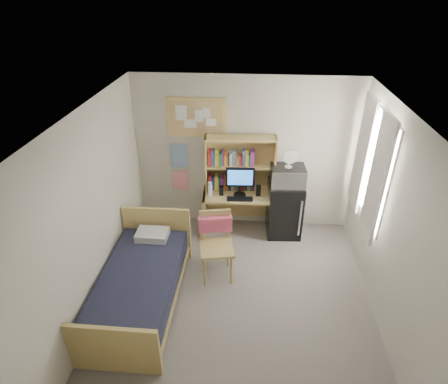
# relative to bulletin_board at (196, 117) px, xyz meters

# --- Properties ---
(floor) EXTENTS (3.60, 4.20, 0.02)m
(floor) POSITION_rel_bulletin_board_xyz_m (0.78, -2.08, -1.93)
(floor) COLOR gray
(floor) RESTS_ON ground
(ceiling) EXTENTS (3.60, 4.20, 0.02)m
(ceiling) POSITION_rel_bulletin_board_xyz_m (0.78, -2.08, 0.68)
(ceiling) COLOR silver
(ceiling) RESTS_ON wall_back
(wall_back) EXTENTS (3.60, 0.04, 2.60)m
(wall_back) POSITION_rel_bulletin_board_xyz_m (0.78, 0.02, -0.62)
(wall_back) COLOR beige
(wall_back) RESTS_ON floor
(wall_left) EXTENTS (0.04, 4.20, 2.60)m
(wall_left) POSITION_rel_bulletin_board_xyz_m (-1.02, -2.08, -0.62)
(wall_left) COLOR beige
(wall_left) RESTS_ON floor
(wall_right) EXTENTS (0.04, 4.20, 2.60)m
(wall_right) POSITION_rel_bulletin_board_xyz_m (2.58, -2.08, -0.62)
(wall_right) COLOR beige
(wall_right) RESTS_ON floor
(window_unit) EXTENTS (0.10, 1.40, 1.70)m
(window_unit) POSITION_rel_bulletin_board_xyz_m (2.53, -0.88, -0.32)
(window_unit) COLOR white
(window_unit) RESTS_ON wall_right
(curtain_left) EXTENTS (0.04, 0.55, 1.70)m
(curtain_left) POSITION_rel_bulletin_board_xyz_m (2.50, -1.28, -0.32)
(curtain_left) COLOR white
(curtain_left) RESTS_ON wall_right
(curtain_right) EXTENTS (0.04, 0.55, 1.70)m
(curtain_right) POSITION_rel_bulletin_board_xyz_m (2.50, -0.48, -0.32)
(curtain_right) COLOR white
(curtain_right) RESTS_ON wall_right
(bulletin_board) EXTENTS (0.94, 0.03, 0.64)m
(bulletin_board) POSITION_rel_bulletin_board_xyz_m (0.00, 0.00, 0.00)
(bulletin_board) COLOR tan
(bulletin_board) RESTS_ON wall_back
(poster_wave) EXTENTS (0.30, 0.01, 0.42)m
(poster_wave) POSITION_rel_bulletin_board_xyz_m (-0.32, 0.01, -0.67)
(poster_wave) COLOR #27589C
(poster_wave) RESTS_ON wall_back
(poster_japan) EXTENTS (0.28, 0.01, 0.36)m
(poster_japan) POSITION_rel_bulletin_board_xyz_m (-0.32, 0.01, -1.14)
(poster_japan) COLOR #E12743
(poster_japan) RESTS_ON wall_back
(desk) EXTENTS (1.23, 0.67, 0.75)m
(desk) POSITION_rel_bulletin_board_xyz_m (0.72, -0.30, -1.55)
(desk) COLOR #D8B669
(desk) RESTS_ON floor
(desk_chair) EXTENTS (0.60, 0.60, 1.02)m
(desk_chair) POSITION_rel_bulletin_board_xyz_m (0.45, -1.45, -1.41)
(desk_chair) COLOR tan
(desk_chair) RESTS_ON floor
(mini_fridge) EXTENTS (0.59, 0.59, 0.95)m
(mini_fridge) POSITION_rel_bulletin_board_xyz_m (1.47, -0.28, -1.45)
(mini_fridge) COLOR black
(mini_fridge) RESTS_ON floor
(bed) EXTENTS (0.99, 1.97, 0.54)m
(bed) POSITION_rel_bulletin_board_xyz_m (-0.50, -2.09, -1.65)
(bed) COLOR black
(bed) RESTS_ON floor
(hutch) EXTENTS (1.14, 0.35, 0.92)m
(hutch) POSITION_rel_bulletin_board_xyz_m (0.71, -0.15, -0.71)
(hutch) COLOR #D8B669
(hutch) RESTS_ON desk
(monitor) EXTENTS (0.46, 0.06, 0.49)m
(monitor) POSITION_rel_bulletin_board_xyz_m (0.73, -0.36, -0.93)
(monitor) COLOR black
(monitor) RESTS_ON desk
(keyboard) EXTENTS (0.42, 0.16, 0.02)m
(keyboard) POSITION_rel_bulletin_board_xyz_m (0.73, -0.50, -1.16)
(keyboard) COLOR black
(keyboard) RESTS_ON desk
(speaker_left) EXTENTS (0.07, 0.07, 0.16)m
(speaker_left) POSITION_rel_bulletin_board_xyz_m (0.43, -0.38, -1.09)
(speaker_left) COLOR black
(speaker_left) RESTS_ON desk
(speaker_right) EXTENTS (0.08, 0.08, 0.18)m
(speaker_right) POSITION_rel_bulletin_board_xyz_m (1.02, -0.35, -1.08)
(speaker_right) COLOR black
(speaker_right) RESTS_ON desk
(water_bottle) EXTENTS (0.08, 0.08, 0.25)m
(water_bottle) POSITION_rel_bulletin_board_xyz_m (0.25, -0.43, -1.05)
(water_bottle) COLOR silver
(water_bottle) RESTS_ON desk
(hoodie) EXTENTS (0.50, 0.23, 0.23)m
(hoodie) POSITION_rel_bulletin_board_xyz_m (0.41, -1.26, -1.13)
(hoodie) COLOR #E05574
(hoodie) RESTS_ON desk_chair
(microwave) EXTENTS (0.56, 0.44, 0.31)m
(microwave) POSITION_rel_bulletin_board_xyz_m (1.47, -0.30, -0.82)
(microwave) COLOR #BBBBC0
(microwave) RESTS_ON mini_fridge
(desk_fan) EXTENTS (0.25, 0.25, 0.29)m
(desk_fan) POSITION_rel_bulletin_board_xyz_m (1.47, -0.30, -0.52)
(desk_fan) COLOR silver
(desk_fan) RESTS_ON microwave
(pillow) EXTENTS (0.45, 0.32, 0.11)m
(pillow) POSITION_rel_bulletin_board_xyz_m (-0.50, -1.34, -1.33)
(pillow) COLOR silver
(pillow) RESTS_ON bed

